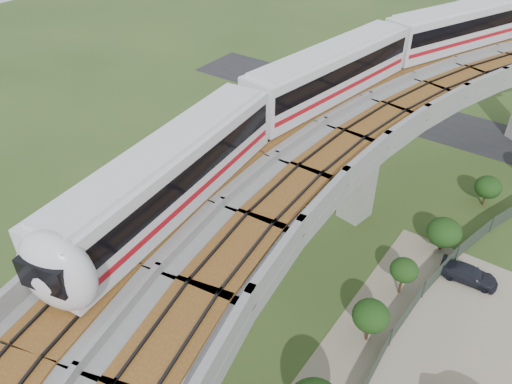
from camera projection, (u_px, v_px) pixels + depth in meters
ground at (274, 286)px, 34.55m from camera, size 160.00×160.00×0.00m
asphalt_road at (427, 120)px, 54.32m from camera, size 60.00×8.00×0.03m
viaduct at (335, 202)px, 27.43m from camera, size 19.58×73.98×11.40m
metro_train at (419, 57)px, 36.16m from camera, size 19.82×59.30×3.64m
fence at (411, 348)px, 29.52m from camera, size 3.87×38.73×1.50m
tree_1 at (488, 187)px, 41.05m from camera, size 2.16×2.16×2.73m
tree_2 at (444, 232)px, 36.63m from camera, size 2.54×2.54×2.75m
tree_3 at (404, 270)px, 32.85m from camera, size 1.87×1.87×2.93m
tree_4 at (371, 316)px, 29.65m from camera, size 2.24×2.24×3.16m
car_dark at (469, 274)px, 34.65m from camera, size 4.02×1.96×1.13m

